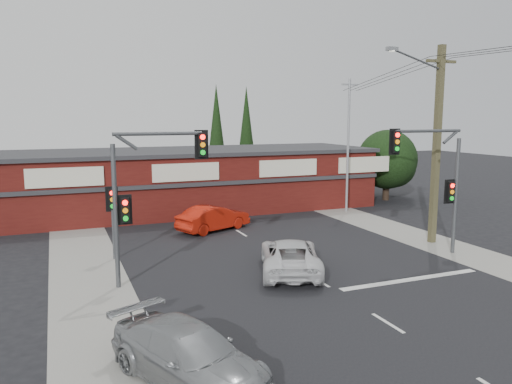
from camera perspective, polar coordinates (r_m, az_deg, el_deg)
name	(u,v)px	position (r m, az deg, el deg)	size (l,w,h in m)	color
ground	(316,279)	(20.55, 6.87, -9.87)	(120.00, 120.00, 0.00)	black
road_strip	(267,249)	(24.84, 1.25, -6.52)	(14.00, 70.00, 0.01)	black
verge_left	(86,268)	(22.97, -18.83, -8.25)	(3.00, 70.00, 0.02)	gray
verge_right	(406,234)	(29.18, 16.81, -4.60)	(3.00, 70.00, 0.02)	gray
stop_line	(411,279)	(21.26, 17.28, -9.52)	(6.50, 0.35, 0.01)	silver
white_suv	(290,256)	(21.16, 3.92, -7.28)	(2.34, 5.07, 1.41)	silver
silver_suv	(188,355)	(12.94, -7.75, -18.00)	(1.99, 4.89, 1.42)	#929597
red_sedan	(213,218)	(28.77, -4.88, -2.97)	(1.55, 4.45, 1.46)	#B61A0B
lane_dashes	(319,281)	(20.33, 7.21, -10.03)	(0.12, 37.10, 0.01)	silver
shop_building	(186,179)	(35.32, -7.97, 1.44)	(27.30, 8.40, 4.22)	#45100D
tree_cluster	(386,163)	(40.65, 14.58, 3.26)	(5.90, 5.10, 5.50)	#2D2116
conifer_near	(217,129)	(43.04, -4.53, 7.24)	(1.80, 1.80, 9.25)	#2D2116
conifer_far	(246,128)	(46.09, -1.11, 7.35)	(1.80, 1.80, 9.25)	#2D2116
traffic_mast_left	(143,185)	(19.43, -12.75, 0.83)	(3.77, 0.27, 5.97)	#47494C
traffic_mast_right	(438,172)	(24.48, 20.08, 2.12)	(3.96, 0.27, 5.97)	#47494C
pedestal_signal	(112,208)	(23.49, -16.10, -1.74)	(0.55, 0.27, 3.38)	#47494C
utility_pole	(435,139)	(26.85, 19.79, 5.77)	(4.38, 0.59, 10.00)	brown
steel_pole	(348,143)	(34.47, 10.48, 5.50)	(1.20, 0.16, 9.00)	gray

